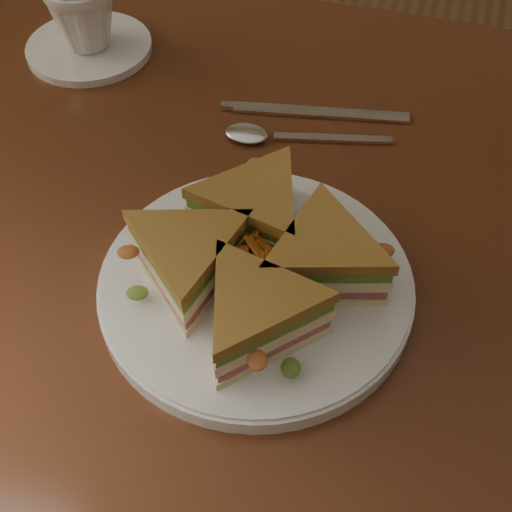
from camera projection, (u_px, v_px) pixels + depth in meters
The scene contains 9 objects.
ground at pixel (291, 505), 1.28m from camera, with size 6.00×6.00×0.00m, color brown.
table at pixel (312, 279), 0.78m from camera, with size 1.20×0.80×0.75m.
plate at pixel (256, 286), 0.64m from camera, with size 0.28×0.28×0.02m, color white.
sandwich_wedges at pixel (256, 260), 0.61m from camera, with size 0.27×0.27×0.06m.
crisps_mound at pixel (256, 263), 0.62m from camera, with size 0.09×0.09×0.05m, color #CC671A, non-canonical shape.
spoon at pixel (268, 135), 0.78m from camera, with size 0.18×0.06×0.01m.
knife at pixel (308, 112), 0.81m from camera, with size 0.21×0.05×0.00m.
saucer at pixel (89, 47), 0.89m from camera, with size 0.16×0.16×0.01m, color white.
coffee_cup at pixel (83, 15), 0.86m from camera, with size 0.09×0.09×0.08m, color white.
Camera 1 is at (0.08, -0.49, 1.26)m, focal length 50.00 mm.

